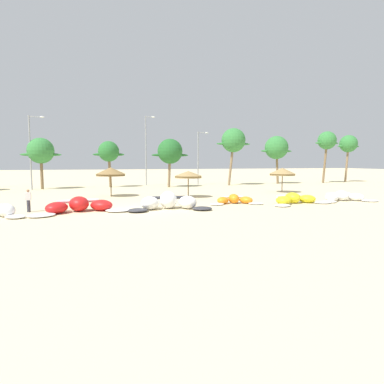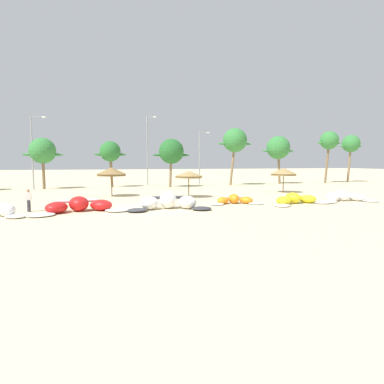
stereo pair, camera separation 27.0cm
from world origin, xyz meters
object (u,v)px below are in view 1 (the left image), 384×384
Objects in this scene: palm_center_right at (233,141)px; lamppost_west_center at (31,148)px; kite_center at (234,200)px; palm_left_of_gap at (109,152)px; beach_umbrella_near_van at (111,172)px; beach_umbrella_middle at (188,174)px; kite_left_of_center at (169,202)px; palm_left at (41,151)px; lamppost_east_center at (146,147)px; palm_center_left at (170,152)px; kite_left at (80,206)px; person_near_kites at (28,201)px; kite_right_of_center at (295,199)px; beach_umbrella_near_palms at (282,172)px; palm_rightmost at (348,144)px; lamppost_east at (199,155)px; kite_right at (344,197)px; palm_right_of_gap at (276,148)px; palm_right at (327,141)px.

palm_center_right is 27.81m from lamppost_west_center.
kite_center is 0.74× the size of palm_left_of_gap.
palm_center_right is at bearing -2.41° from palm_left_of_gap.
lamppost_west_center is at bearing 130.72° from beach_umbrella_near_van.
kite_center is 1.71× the size of beach_umbrella_middle.
palm_left is at bearing 119.85° from kite_left_of_center.
lamppost_west_center is at bearing -165.50° from lamppost_east_center.
lamppost_west_center is at bearing 178.29° from palm_center_left.
kite_left is 4.29× the size of person_near_kites.
lamppost_west_center is at bearing 139.56° from kite_right_of_center.
palm_center_right is (-0.99, 12.42, 4.31)m from beach_umbrella_near_palms.
kite_left is at bearing -151.34° from palm_rightmost.
beach_umbrella_near_palms is 26.52m from person_near_kites.
beach_umbrella_middle is 18.42m from lamppost_east.
beach_umbrella_near_palms is 0.32× the size of lamppost_west_center.
lamppost_west_center is at bearing 108.79° from kite_left.
kite_right is at bearing -74.14° from lamppost_east.
beach_umbrella_middle is (7.44, -2.91, -0.25)m from beach_umbrella_near_van.
kite_left is 2.29× the size of beach_umbrella_near_van.
palm_right_of_gap reaches higher than palm_left.
lamppost_east is at bearing 56.54° from kite_left.
person_near_kites is 0.24× the size of palm_left.
palm_center_right reaches higher than beach_umbrella_middle.
lamppost_east is at bearing 50.13° from person_near_kites.
kite_right is 0.67× the size of palm_right.
person_near_kites is at bearing 165.87° from kite_left.
palm_left is at bearing 137.79° from beach_umbrella_middle.
person_near_kites is 20.82m from lamppost_west_center.
palm_center_left is 0.88× the size of palm_right_of_gap.
beach_umbrella_near_palms is at bearing -45.40° from palm_center_left.
beach_umbrella_near_van reaches higher than kite_center.
palm_center_left reaches higher than kite_left.
palm_left_of_gap is at bearing -156.70° from lamppost_east_center.
lamppost_east_center is at bearing 166.06° from palm_center_right.
palm_left_of_gap is 8.51m from palm_center_left.
lamppost_west_center reaches higher than kite_left_of_center.
kite_left_of_center is 1.36× the size of kite_center.
beach_umbrella_near_palms is at bearing 23.06° from kite_left.
palm_right_of_gap is at bearing 39.98° from beach_umbrella_middle.
palm_rightmost is at bearing 26.45° from beach_umbrella_middle.
kite_left_of_center is 0.62× the size of lamppost_east_center.
palm_center_right is 13.15m from lamppost_east_center.
lamppost_west_center reaches higher than beach_umbrella_near_palms.
palm_center_right is (3.24, 21.63, 6.36)m from kite_right_of_center.
palm_left is 0.81× the size of palm_rightmost.
palm_center_right is 1.12× the size of palm_right_of_gap.
beach_umbrella_middle is 37.45m from palm_rightmost.
beach_umbrella_near_palms is 0.29× the size of lamppost_east_center.
lamppost_west_center is (-16.90, 13.91, 2.94)m from beach_umbrella_middle.
lamppost_west_center is (-29.83, 20.43, 4.88)m from kite_right.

